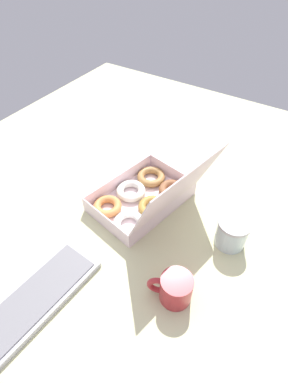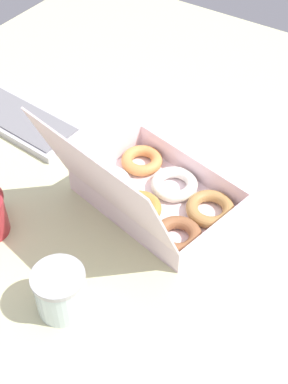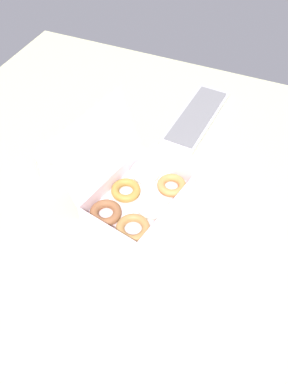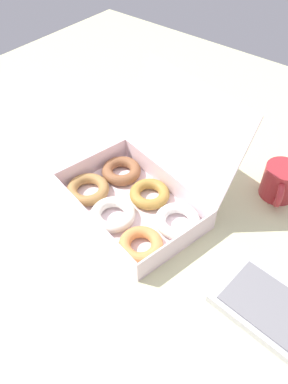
{
  "view_description": "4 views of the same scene",
  "coord_description": "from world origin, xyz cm",
  "views": [
    {
      "loc": [
        64.94,
        37.45,
        78.09
      ],
      "look_at": [
        3.37,
        -1.61,
        5.59
      ],
      "focal_mm": 28.0,
      "sensor_mm": 36.0,
      "label": 1
    },
    {
      "loc": [
        -40.13,
        67.83,
        86.5
      ],
      "look_at": [
        6.15,
        -1.57,
        2.37
      ],
      "focal_mm": 50.0,
      "sensor_mm": 36.0,
      "label": 2
    },
    {
      "loc": [
        -67.01,
        -34.67,
        96.9
      ],
      "look_at": [
        3.86,
        -4.27,
        5.01
      ],
      "focal_mm": 35.0,
      "sensor_mm": 36.0,
      "label": 3
    },
    {
      "loc": [
        44.1,
        -47.96,
        68.01
      ],
      "look_at": [
        4.99,
        0.1,
        4.66
      ],
      "focal_mm": 35.0,
      "sensor_mm": 36.0,
      "label": 4
    }
  ],
  "objects": [
    {
      "name": "keyboard",
      "position": [
        51.63,
        -6.93,
        1.06
      ],
      "size": [
        42.01,
        16.64,
        2.2
      ],
      "color": "#BAB8BF",
      "rests_on": "ground_plane"
    },
    {
      "name": "ground_plane",
      "position": [
        0.0,
        0.0,
        -1.0
      ],
      "size": [
        180.0,
        180.0,
        2.0
      ],
      "primitive_type": "cube",
      "color": "beige"
    },
    {
      "name": "glass_jar",
      "position": [
        3.29,
        30.13,
        4.91
      ],
      "size": [
        9.87,
        9.87,
        9.74
      ],
      "color": "silver",
      "rests_on": "ground_plane"
    },
    {
      "name": "donut_box",
      "position": [
        3.49,
        -0.98,
        3.48
      ],
      "size": [
        39.27,
        37.45,
        27.25
      ],
      "color": "white",
      "rests_on": "ground_plane"
    }
  ]
}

